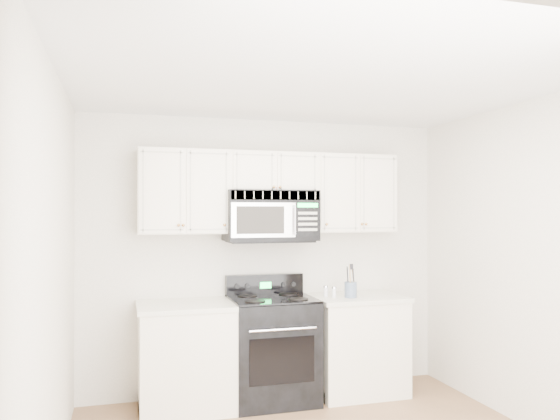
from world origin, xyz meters
name	(u,v)px	position (x,y,z in m)	size (l,w,h in m)	color
room	(335,275)	(0.00, 0.00, 1.30)	(3.51, 3.51, 2.61)	brown
base_cabinet_left	(187,360)	(-0.80, 1.44, 0.43)	(0.86, 0.65, 0.92)	beige
base_cabinet_right	(357,347)	(0.80, 1.44, 0.43)	(0.86, 0.65, 0.92)	beige
range	(272,347)	(-0.04, 1.43, 0.48)	(0.75, 0.68, 1.12)	black
upper_cabinets	(272,189)	(0.00, 1.58, 1.93)	(2.44, 0.37, 0.75)	beige
microwave	(270,215)	(-0.03, 1.53, 1.68)	(0.84, 0.47, 0.46)	black
utensil_crock	(351,289)	(0.70, 1.34, 1.00)	(0.11, 0.11, 0.31)	slate
shaker_salt	(334,292)	(0.54, 1.38, 0.97)	(0.04, 0.04, 0.10)	silver
shaker_pepper	(326,291)	(0.49, 1.45, 0.97)	(0.04, 0.04, 0.10)	silver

